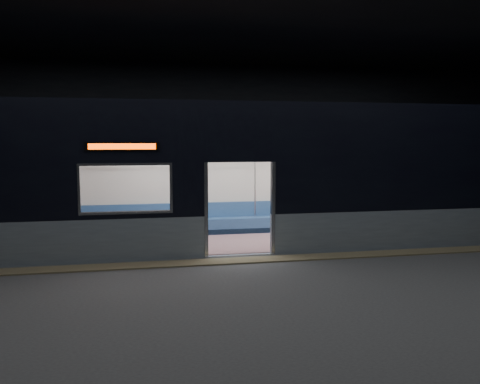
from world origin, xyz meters
name	(u,v)px	position (x,y,z in m)	size (l,w,h in m)	color
station_floor	(251,268)	(0.00, 0.00, -0.01)	(24.00, 14.00, 0.01)	#47494C
station_envelope	(251,80)	(0.00, 0.00, 3.66)	(24.00, 14.00, 5.00)	black
tactile_strip	(245,260)	(0.00, 0.55, 0.01)	(22.80, 0.50, 0.03)	#8C7F59
metro_car	(227,168)	(0.00, 2.54, 1.85)	(18.00, 3.04, 3.35)	#8F9EAA
passenger	(303,202)	(2.29, 3.55, 0.84)	(0.48, 0.78, 1.47)	black
handbag	(306,208)	(2.28, 3.30, 0.70)	(0.29, 0.25, 0.15)	black
transit_map	(327,178)	(3.08, 3.85, 1.46)	(0.95, 0.03, 0.62)	white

